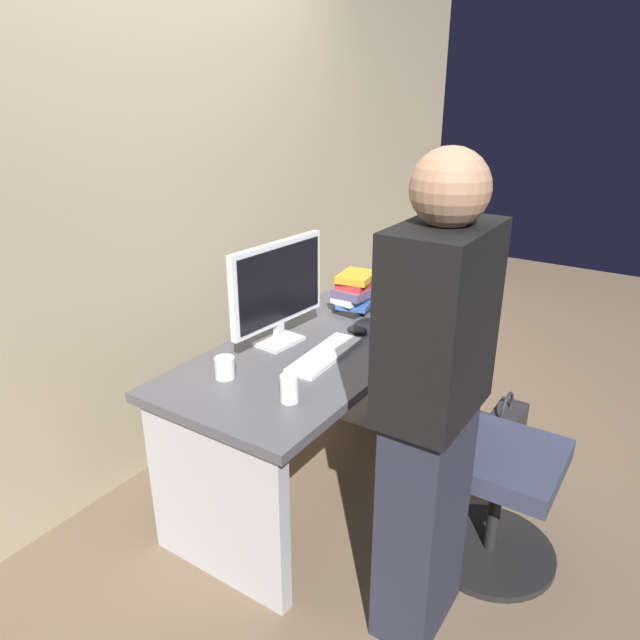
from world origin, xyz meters
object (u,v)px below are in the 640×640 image
object	(u,v)px
person_at_desk	(432,412)
handbag	(503,435)
desk	(311,396)
keyboard	(325,355)
book_stack	(355,293)
mouse	(357,330)
cell_phone	(392,318)
monitor	(278,288)
office_chair	(486,460)
cup_by_monitor	(225,368)
cup_near_keyboard	(289,389)

from	to	relation	value
person_at_desk	handbag	size ratio (longest dim) A/B	4.34
desk	person_at_desk	size ratio (longest dim) A/B	0.84
keyboard	book_stack	world-z (taller)	book_stack
mouse	cell_phone	distance (m)	0.26
book_stack	cell_phone	distance (m)	0.22
person_at_desk	mouse	world-z (taller)	person_at_desk
keyboard	cell_phone	world-z (taller)	keyboard
monitor	mouse	xyz separation A→B (m)	(0.28, -0.23, -0.24)
monitor	book_stack	xyz separation A→B (m)	(0.52, -0.08, -0.16)
office_chair	cup_by_monitor	xyz separation A→B (m)	(-0.45, 0.92, 0.34)
office_chair	keyboard	bearing A→B (deg)	96.92
keyboard	handbag	bearing A→B (deg)	-40.86
person_at_desk	mouse	bearing A→B (deg)	44.49
office_chair	person_at_desk	size ratio (longest dim) A/B	0.57
person_at_desk	keyboard	distance (m)	0.73
mouse	cup_near_keyboard	world-z (taller)	cup_near_keyboard
person_at_desk	monitor	distance (m)	0.96
book_stack	cell_phone	size ratio (longest dim) A/B	1.67
book_stack	office_chair	bearing A→B (deg)	-117.48
book_stack	handbag	bearing A→B (deg)	-73.33
office_chair	book_stack	distance (m)	1.05
office_chair	monitor	distance (m)	1.09
monitor	mouse	world-z (taller)	monitor
cup_by_monitor	desk	bearing A→B (deg)	-18.95
office_chair	mouse	size ratio (longest dim) A/B	9.40
person_at_desk	book_stack	bearing A→B (deg)	41.70
cup_near_keyboard	book_stack	bearing A→B (deg)	15.90
cell_phone	cup_by_monitor	bearing A→B (deg)	156.93
monitor	cup_by_monitor	xyz separation A→B (m)	(-0.38, -0.02, -0.21)
person_at_desk	cup_near_keyboard	world-z (taller)	person_at_desk
office_chair	cell_phone	world-z (taller)	office_chair
person_at_desk	cup_near_keyboard	xyz separation A→B (m)	(-0.02, 0.53, -0.07)
cup_by_monitor	handbag	distance (m)	1.52
desk	cell_phone	world-z (taller)	cell_phone
cup_by_monitor	handbag	bearing A→B (deg)	-35.87
cup_by_monitor	cell_phone	distance (m)	0.95
desk	cup_near_keyboard	size ratio (longest dim) A/B	13.39
cup_near_keyboard	cup_by_monitor	size ratio (longest dim) A/B	1.22
office_chair	cell_phone	size ratio (longest dim) A/B	6.53
monitor	keyboard	bearing A→B (deg)	-92.55
cup_by_monitor	book_stack	bearing A→B (deg)	-3.78
cup_by_monitor	person_at_desk	bearing A→B (deg)	-89.38
office_chair	cup_near_keyboard	bearing A→B (deg)	127.59
keyboard	monitor	bearing A→B (deg)	84.38
cup_near_keyboard	cell_phone	size ratio (longest dim) A/B	0.71
office_chair	mouse	bearing A→B (deg)	73.58
monitor	desk	bearing A→B (deg)	-84.77
desk	cup_by_monitor	size ratio (longest dim) A/B	16.37
mouse	book_stack	size ratio (longest dim) A/B	0.42
cup_by_monitor	handbag	size ratio (longest dim) A/B	0.22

